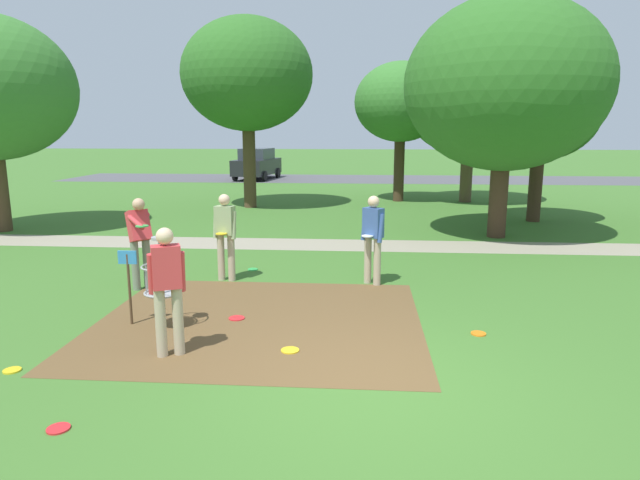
% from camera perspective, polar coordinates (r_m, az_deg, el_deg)
% --- Properties ---
extents(ground_plane, '(160.00, 160.00, 0.00)m').
position_cam_1_polar(ground_plane, '(6.61, 5.03, -14.89)').
color(ground_plane, '#3D6B28').
extents(dirt_tee_pad, '(4.99, 4.38, 0.01)m').
position_cam_1_polar(dirt_tee_pad, '(8.68, -6.31, -8.33)').
color(dirt_tee_pad, brown).
rests_on(dirt_tee_pad, ground).
extents(disc_golf_basket, '(0.98, 0.58, 1.39)m').
position_cam_1_polar(disc_golf_basket, '(8.50, -16.43, -3.87)').
color(disc_golf_basket, '#9E9EA3').
rests_on(disc_golf_basket, ground).
extents(player_foreground_watching, '(0.65, 1.09, 1.71)m').
position_cam_1_polar(player_foreground_watching, '(10.61, -18.19, 0.28)').
color(player_foreground_watching, slate).
rests_on(player_foreground_watching, ground).
extents(player_throwing, '(0.47, 0.45, 1.71)m').
position_cam_1_polar(player_throwing, '(10.46, 5.50, 0.55)').
color(player_throwing, tan).
rests_on(player_throwing, ground).
extents(player_waiting_left, '(0.49, 0.45, 1.71)m').
position_cam_1_polar(player_waiting_left, '(7.36, -15.55, -4.45)').
color(player_waiting_left, tan).
rests_on(player_waiting_left, ground).
extents(player_waiting_right, '(0.49, 0.43, 1.71)m').
position_cam_1_polar(player_waiting_right, '(10.83, -9.79, 0.81)').
color(player_waiting_right, tan).
rests_on(player_waiting_right, ground).
extents(frisbee_near_basket, '(0.25, 0.25, 0.02)m').
position_cam_1_polar(frisbee_near_basket, '(7.54, -3.12, -11.36)').
color(frisbee_near_basket, gold).
rests_on(frisbee_near_basket, ground).
extents(frisbee_by_tee, '(0.21, 0.21, 0.02)m').
position_cam_1_polar(frisbee_by_tee, '(11.77, -6.99, -3.04)').
color(frisbee_by_tee, green).
rests_on(frisbee_by_tee, ground).
extents(frisbee_mid_grass, '(0.23, 0.23, 0.02)m').
position_cam_1_polar(frisbee_mid_grass, '(6.32, -25.49, -17.24)').
color(frisbee_mid_grass, red).
rests_on(frisbee_mid_grass, ground).
extents(frisbee_far_left, '(0.21, 0.21, 0.02)m').
position_cam_1_polar(frisbee_far_left, '(7.93, -29.30, -11.70)').
color(frisbee_far_left, gold).
rests_on(frisbee_far_left, ground).
extents(frisbee_far_right, '(0.25, 0.25, 0.02)m').
position_cam_1_polar(frisbee_far_right, '(8.83, -8.63, -8.02)').
color(frisbee_far_right, red).
rests_on(frisbee_far_right, ground).
extents(frisbee_scattered_a, '(0.22, 0.22, 0.02)m').
position_cam_1_polar(frisbee_scattered_a, '(8.43, 16.11, -9.31)').
color(frisbee_scattered_a, orange).
rests_on(frisbee_scattered_a, ground).
extents(tree_near_right, '(3.76, 3.76, 5.63)m').
position_cam_1_polar(tree_near_right, '(23.11, 8.38, 13.91)').
color(tree_near_right, '#422D1E').
rests_on(tree_near_right, ground).
extents(tree_mid_left, '(4.84, 4.84, 6.98)m').
position_cam_1_polar(tree_mid_left, '(21.26, -7.56, 16.59)').
color(tree_mid_left, '#4C3823').
rests_on(tree_mid_left, ground).
extents(tree_mid_center, '(5.18, 5.18, 6.28)m').
position_cam_1_polar(tree_mid_center, '(23.39, 15.30, 13.76)').
color(tree_mid_center, brown).
rests_on(tree_mid_center, ground).
extents(tree_far_left, '(3.58, 3.58, 5.00)m').
position_cam_1_polar(tree_far_left, '(19.00, 21.94, 12.16)').
color(tree_far_left, '#422D1E').
rests_on(tree_far_left, ground).
extents(tree_far_center, '(5.33, 5.33, 6.36)m').
position_cam_1_polar(tree_far_center, '(15.82, 18.68, 14.99)').
color(tree_far_center, '#422D1E').
rests_on(tree_far_center, ground).
extents(parking_lot_strip, '(36.00, 6.00, 0.01)m').
position_cam_1_polar(parking_lot_strip, '(33.65, 4.52, 6.34)').
color(parking_lot_strip, '#4C4C51').
rests_on(parking_lot_strip, ground).
extents(parked_car_leftmost, '(2.44, 4.42, 1.84)m').
position_cam_1_polar(parked_car_leftmost, '(33.52, -6.56, 7.86)').
color(parked_car_leftmost, black).
rests_on(parked_car_leftmost, ground).
extents(gravel_path, '(40.00, 1.46, 0.00)m').
position_cam_1_polar(gravel_path, '(14.19, 4.69, -0.55)').
color(gravel_path, gray).
rests_on(gravel_path, ground).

